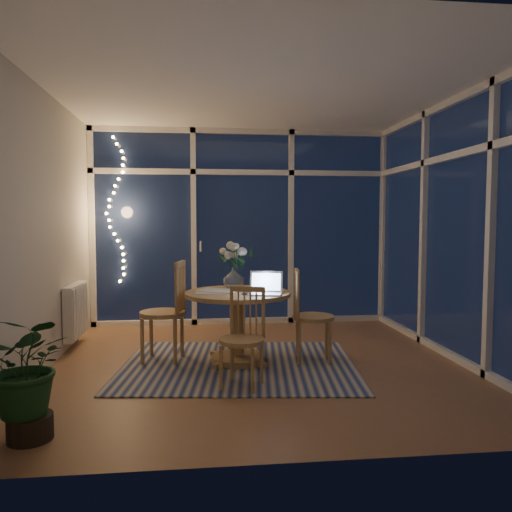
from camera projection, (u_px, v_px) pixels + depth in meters
name	position (u px, v px, depth m)	size (l,w,h in m)	color
floor	(260.00, 364.00, 4.84)	(4.00, 4.00, 0.00)	#8F623E
ceiling	(260.00, 90.00, 4.66)	(4.00, 4.00, 0.00)	white
wall_back	(242.00, 227.00, 6.73)	(4.00, 0.04, 2.60)	beige
wall_front	(304.00, 236.00, 2.76)	(4.00, 0.04, 2.60)	beige
wall_left	(42.00, 230.00, 4.52)	(0.04, 4.00, 2.60)	beige
wall_right	(459.00, 229.00, 4.97)	(0.04, 4.00, 2.60)	beige
window_wall_back	(243.00, 227.00, 6.69)	(4.00, 0.10, 2.60)	white
window_wall_right	(455.00, 229.00, 4.97)	(0.10, 4.00, 2.60)	white
radiator	(76.00, 310.00, 5.48)	(0.10, 0.70, 0.58)	white
fairy_lights	(115.00, 210.00, 6.41)	(0.24, 0.10, 1.85)	#FFBC66
garden_patio	(255.00, 294.00, 9.85)	(12.00, 6.00, 0.10)	black
garden_fence	(228.00, 245.00, 10.23)	(11.00, 0.08, 1.80)	#381C14
neighbour_roof	(233.00, 190.00, 13.14)	(7.00, 3.00, 2.20)	#30323A
garden_shrubs	(186.00, 279.00, 8.09)	(0.90, 0.90, 0.90)	black
rug	(239.00, 365.00, 4.77)	(2.20, 1.76, 0.01)	#BBAE98
dining_table	(238.00, 327.00, 4.84)	(1.02, 1.02, 0.70)	olive
chair_left	(162.00, 311.00, 4.89)	(0.47, 0.47, 1.01)	olive
chair_right	(314.00, 315.00, 4.89)	(0.43, 0.43, 0.92)	olive
chair_front	(242.00, 338.00, 4.10)	(0.39, 0.39, 0.84)	olive
laptop	(265.00, 282.00, 4.63)	(0.31, 0.27, 0.23)	silver
flower_vase	(234.00, 278.00, 5.03)	(0.20, 0.20, 0.21)	white
bowl	(271.00, 289.00, 4.90)	(0.15, 0.15, 0.04)	silver
newspapers	(217.00, 291.00, 4.82)	(0.37, 0.28, 0.01)	silver
phone	(248.00, 294.00, 4.65)	(0.12, 0.06, 0.01)	black
potted_plant	(29.00, 381.00, 3.13)	(0.54, 0.47, 0.76)	#17411F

